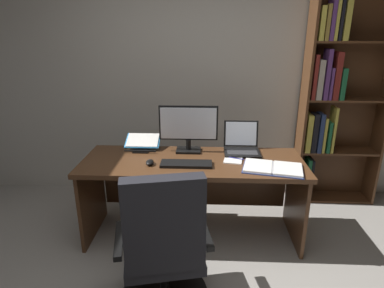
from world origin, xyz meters
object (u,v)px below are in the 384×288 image
(laptop, at_px, (242,146))
(keyboard, at_px, (186,164))
(bookshelf, at_px, (334,97))
(pen, at_px, (236,158))
(monitor, at_px, (188,128))
(notepad, at_px, (233,159))
(reading_stand_with_book, at_px, (143,142))
(desk, at_px, (193,177))
(open_binder, at_px, (273,168))
(office_chair, at_px, (164,254))
(computer_mouse, at_px, (150,162))

(laptop, height_order, keyboard, laptop)
(bookshelf, distance_m, pen, 1.33)
(monitor, height_order, laptop, monitor)
(notepad, bearing_deg, reading_stand_with_book, 163.47)
(desk, relative_size, laptop, 6.01)
(open_binder, bearing_deg, pen, 157.28)
(pen, bearing_deg, desk, 172.06)
(monitor, bearing_deg, office_chair, -95.24)
(monitor, bearing_deg, pen, -24.65)
(bookshelf, distance_m, laptop, 1.16)
(office_chair, height_order, monitor, monitor)
(desk, height_order, laptop, laptop)
(open_binder, bearing_deg, office_chair, -127.06)
(keyboard, bearing_deg, desk, 76.01)
(office_chair, distance_m, keyboard, 0.81)
(office_chair, xyz_separation_m, reading_stand_with_book, (-0.33, 1.12, 0.37))
(keyboard, bearing_deg, bookshelf, 31.19)
(open_binder, distance_m, notepad, 0.35)
(computer_mouse, height_order, notepad, computer_mouse)
(notepad, height_order, pen, pen)
(open_binder, xyz_separation_m, pen, (-0.28, 0.19, 0.00))
(laptop, xyz_separation_m, pen, (-0.07, -0.20, -0.04))
(laptop, distance_m, pen, 0.21)
(desk, relative_size, reading_stand_with_book, 5.92)
(desk, xyz_separation_m, bookshelf, (1.40, 0.69, 0.60))
(pen, bearing_deg, office_chair, -120.33)
(monitor, bearing_deg, desk, -70.94)
(bookshelf, distance_m, open_binder, 1.26)
(computer_mouse, height_order, pen, computer_mouse)
(pen, bearing_deg, bookshelf, 35.40)
(bookshelf, distance_m, notepad, 1.35)
(monitor, height_order, pen, monitor)
(office_chair, bearing_deg, notepad, 48.75)
(office_chair, distance_m, reading_stand_with_book, 1.23)
(notepad, bearing_deg, keyboard, -160.23)
(bookshelf, height_order, open_binder, bookshelf)
(keyboard, distance_m, pen, 0.44)
(office_chair, relative_size, laptop, 3.25)
(notepad, bearing_deg, desk, 171.61)
(desk, bearing_deg, computer_mouse, -150.97)
(desk, xyz_separation_m, computer_mouse, (-0.35, -0.19, 0.22))
(desk, bearing_deg, office_chair, -98.94)
(open_binder, bearing_deg, desk, 171.33)
(pen, bearing_deg, reading_stand_with_book, 163.84)
(desk, distance_m, monitor, 0.44)
(laptop, bearing_deg, computer_mouse, -156.56)
(laptop, distance_m, reading_stand_with_book, 0.92)
(keyboard, xyz_separation_m, notepad, (0.40, 0.14, -0.01))
(open_binder, bearing_deg, computer_mouse, -170.86)
(monitor, distance_m, notepad, 0.49)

